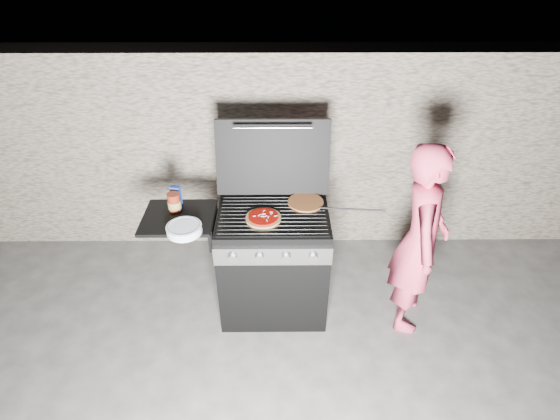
{
  "coord_description": "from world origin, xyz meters",
  "views": [
    {
      "loc": [
        0.03,
        -2.54,
        2.66
      ],
      "look_at": [
        0.05,
        0.0,
        0.95
      ],
      "focal_mm": 28.0,
      "sensor_mm": 36.0,
      "label": 1
    }
  ],
  "objects_px": {
    "pizza_topped": "(263,218)",
    "person": "(420,241)",
    "gas_grill": "(241,264)",
    "sauce_jar": "(174,202)"
  },
  "relations": [
    {
      "from": "pizza_topped",
      "to": "person",
      "type": "relative_size",
      "value": 0.16
    },
    {
      "from": "gas_grill",
      "to": "pizza_topped",
      "type": "xyz_separation_m",
      "value": [
        0.18,
        -0.06,
        0.47
      ]
    },
    {
      "from": "pizza_topped",
      "to": "person",
      "type": "height_order",
      "value": "person"
    },
    {
      "from": "sauce_jar",
      "to": "person",
      "type": "xyz_separation_m",
      "value": [
        1.74,
        -0.18,
        -0.22
      ]
    },
    {
      "from": "gas_grill",
      "to": "sauce_jar",
      "type": "bearing_deg",
      "value": 171.0
    },
    {
      "from": "pizza_topped",
      "to": "person",
      "type": "xyz_separation_m",
      "value": [
        1.11,
        -0.05,
        -0.17
      ]
    },
    {
      "from": "person",
      "to": "gas_grill",
      "type": "bearing_deg",
      "value": 98.19
    },
    {
      "from": "sauce_jar",
      "to": "person",
      "type": "relative_size",
      "value": 0.09
    },
    {
      "from": "gas_grill",
      "to": "person",
      "type": "bearing_deg",
      "value": -4.62
    },
    {
      "from": "sauce_jar",
      "to": "person",
      "type": "distance_m",
      "value": 1.77
    }
  ]
}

